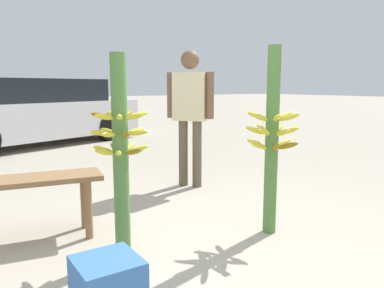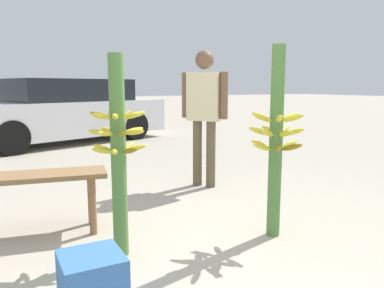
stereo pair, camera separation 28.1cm
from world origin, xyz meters
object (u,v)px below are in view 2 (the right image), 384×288
produce_crate (92,283)px  vendor_person (204,106)px  market_bench (18,186)px  banana_stalk_center (276,140)px  parked_car (63,112)px  banana_stalk_left (118,153)px

produce_crate → vendor_person: bearing=47.4°
market_bench → banana_stalk_center: bearing=-16.7°
produce_crate → market_bench: bearing=101.9°
banana_stalk_center → parked_car: (-0.65, 6.12, -0.12)m
parked_car → market_bench: bearing=148.6°
banana_stalk_center → vendor_person: vendor_person is taller
banana_stalk_left → market_bench: banana_stalk_left is taller
vendor_person → banana_stalk_center: bearing=134.8°
parked_car → produce_crate: (-0.90, -6.50, -0.50)m
banana_stalk_left → banana_stalk_center: banana_stalk_center is taller
market_bench → vendor_person: bearing=27.8°
parked_car → produce_crate: size_ratio=14.52×
banana_stalk_left → vendor_person: bearing=42.8°
banana_stalk_left → parked_car: (0.56, 5.89, -0.09)m
banana_stalk_left → parked_car: 5.92m
banana_stalk_center → parked_car: banana_stalk_center is taller
banana_stalk_left → market_bench: bearing=131.8°
banana_stalk_left → produce_crate: bearing=-119.7°
banana_stalk_left → market_bench: 0.99m
banana_stalk_center → vendor_person: size_ratio=0.94×
banana_stalk_center → parked_car: size_ratio=0.32×
parked_car → produce_crate: parked_car is taller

